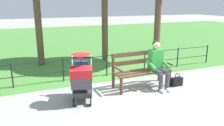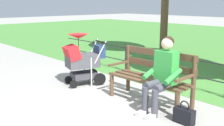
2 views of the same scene
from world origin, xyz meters
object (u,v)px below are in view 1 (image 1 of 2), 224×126
person_on_bench (158,63)px  handbag (177,81)px  park_bench (141,68)px  stroller (82,77)px

person_on_bench → handbag: (-0.56, 0.15, -0.55)m
person_on_bench → handbag: person_on_bench is taller
park_bench → handbag: (-0.95, 0.37, -0.40)m
person_on_bench → stroller: size_ratio=1.11×
park_bench → person_on_bench: person_on_bench is taller
person_on_bench → stroller: 2.14m
person_on_bench → stroller: (2.14, 0.10, -0.08)m
person_on_bench → stroller: bearing=2.8°
park_bench → handbag: size_ratio=4.37×
park_bench → stroller: (1.74, 0.33, 0.07)m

